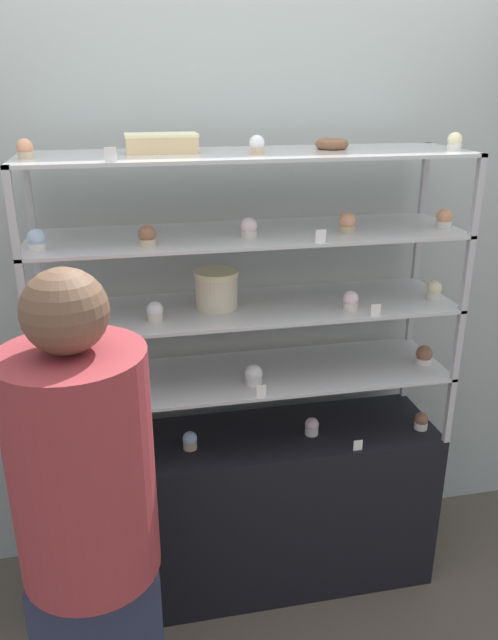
% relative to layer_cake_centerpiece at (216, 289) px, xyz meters
% --- Properties ---
extents(ground_plane, '(20.00, 20.00, 0.00)m').
position_rel_layer_cake_centerpiece_xyz_m(ground_plane, '(0.12, -0.01, -1.35)').
color(ground_plane, brown).
extents(back_wall, '(8.00, 0.05, 2.60)m').
position_rel_layer_cake_centerpiece_xyz_m(back_wall, '(0.12, 0.34, -0.05)').
color(back_wall, '#A8B2AD').
rests_on(back_wall, ground_plane).
extents(display_base, '(1.55, 0.42, 0.72)m').
position_rel_layer_cake_centerpiece_xyz_m(display_base, '(0.12, -0.01, -0.99)').
color(display_base, black).
rests_on(display_base, ground_plane).
extents(display_riser_lower, '(1.55, 0.42, 0.28)m').
position_rel_layer_cake_centerpiece_xyz_m(display_riser_lower, '(0.12, -0.01, -0.37)').
color(display_riser_lower, '#B7B7BC').
rests_on(display_riser_lower, display_base).
extents(display_riser_middle, '(1.55, 0.42, 0.28)m').
position_rel_layer_cake_centerpiece_xyz_m(display_riser_middle, '(0.12, -0.01, -0.09)').
color(display_riser_middle, '#B7B7BC').
rests_on(display_riser_middle, display_riser_lower).
extents(display_riser_upper, '(1.55, 0.42, 0.28)m').
position_rel_layer_cake_centerpiece_xyz_m(display_riser_upper, '(0.12, -0.01, 0.19)').
color(display_riser_upper, '#B7B7BC').
rests_on(display_riser_upper, display_riser_middle).
extents(display_riser_top, '(1.55, 0.42, 0.28)m').
position_rel_layer_cake_centerpiece_xyz_m(display_riser_top, '(0.12, -0.01, 0.47)').
color(display_riser_top, '#B7B7BC').
rests_on(display_riser_top, display_riser_upper).
extents(layer_cake_centerpiece, '(0.16, 0.16, 0.14)m').
position_rel_layer_cake_centerpiece_xyz_m(layer_cake_centerpiece, '(0.00, 0.00, 0.00)').
color(layer_cake_centerpiece, beige).
rests_on(layer_cake_centerpiece, display_riser_middle).
extents(sheet_cake_frosted, '(0.24, 0.13, 0.06)m').
position_rel_layer_cake_centerpiece_xyz_m(sheet_cake_frosted, '(-0.17, 0.03, 0.52)').
color(sheet_cake_frosted, '#DBBC84').
rests_on(sheet_cake_frosted, display_riser_top).
extents(cupcake_0, '(0.06, 0.06, 0.07)m').
position_rel_layer_cake_centerpiece_xyz_m(cupcake_0, '(-0.58, -0.09, -0.59)').
color(cupcake_0, beige).
rests_on(cupcake_0, display_base).
extents(cupcake_1, '(0.06, 0.06, 0.07)m').
position_rel_layer_cake_centerpiece_xyz_m(cupcake_1, '(-0.12, -0.06, -0.59)').
color(cupcake_1, '#CCB28C').
rests_on(cupcake_1, display_base).
extents(cupcake_2, '(0.06, 0.06, 0.07)m').
position_rel_layer_cake_centerpiece_xyz_m(cupcake_2, '(0.37, -0.05, -0.59)').
color(cupcake_2, white).
rests_on(cupcake_2, display_base).
extents(cupcake_3, '(0.06, 0.06, 0.07)m').
position_rel_layer_cake_centerpiece_xyz_m(cupcake_3, '(0.83, -0.10, -0.59)').
color(cupcake_3, white).
rests_on(cupcake_3, display_base).
extents(price_tag_0, '(0.04, 0.00, 0.04)m').
position_rel_layer_cake_centerpiece_xyz_m(price_tag_0, '(0.51, -0.20, -0.61)').
color(price_tag_0, white).
rests_on(price_tag_0, display_base).
extents(cupcake_4, '(0.07, 0.07, 0.08)m').
position_rel_layer_cake_centerpiece_xyz_m(cupcake_4, '(-0.59, -0.06, -0.32)').
color(cupcake_4, beige).
rests_on(cupcake_4, display_riser_lower).
extents(cupcake_5, '(0.07, 0.07, 0.08)m').
position_rel_layer_cake_centerpiece_xyz_m(cupcake_5, '(0.12, -0.10, -0.32)').
color(cupcake_5, white).
rests_on(cupcake_5, display_riser_lower).
extents(cupcake_6, '(0.07, 0.07, 0.08)m').
position_rel_layer_cake_centerpiece_xyz_m(cupcake_6, '(0.83, -0.06, -0.32)').
color(cupcake_6, white).
rests_on(cupcake_6, display_riser_lower).
extents(price_tag_1, '(0.04, 0.00, 0.04)m').
position_rel_layer_cake_centerpiece_xyz_m(price_tag_1, '(0.13, -0.20, -0.33)').
color(price_tag_1, white).
rests_on(price_tag_1, display_riser_lower).
extents(cupcake_7, '(0.06, 0.06, 0.07)m').
position_rel_layer_cake_centerpiece_xyz_m(cupcake_7, '(-0.60, -0.11, -0.04)').
color(cupcake_7, beige).
rests_on(cupcake_7, display_riser_middle).
extents(cupcake_8, '(0.06, 0.06, 0.07)m').
position_rel_layer_cake_centerpiece_xyz_m(cupcake_8, '(-0.23, -0.10, -0.04)').
color(cupcake_8, beige).
rests_on(cupcake_8, display_riser_middle).
extents(cupcake_9, '(0.06, 0.06, 0.07)m').
position_rel_layer_cake_centerpiece_xyz_m(cupcake_9, '(0.48, -0.12, -0.04)').
color(cupcake_9, beige).
rests_on(cupcake_9, display_riser_middle).
extents(cupcake_10, '(0.06, 0.06, 0.07)m').
position_rel_layer_cake_centerpiece_xyz_m(cupcake_10, '(0.83, -0.07, -0.04)').
color(cupcake_10, white).
rests_on(cupcake_10, display_riser_middle).
extents(price_tag_2, '(0.04, 0.00, 0.04)m').
position_rel_layer_cake_centerpiece_xyz_m(price_tag_2, '(0.54, -0.20, -0.05)').
color(price_tag_2, white).
rests_on(price_tag_2, display_riser_middle).
extents(cupcake_11, '(0.06, 0.06, 0.07)m').
position_rel_layer_cake_centerpiece_xyz_m(cupcake_11, '(-0.59, -0.11, 0.24)').
color(cupcake_11, white).
rests_on(cupcake_11, display_riser_upper).
extents(cupcake_12, '(0.06, 0.06, 0.07)m').
position_rel_layer_cake_centerpiece_xyz_m(cupcake_12, '(-0.24, -0.13, 0.24)').
color(cupcake_12, '#CCB28C').
rests_on(cupcake_12, display_riser_upper).
extents(cupcake_13, '(0.06, 0.06, 0.07)m').
position_rel_layer_cake_centerpiece_xyz_m(cupcake_13, '(0.10, -0.08, 0.24)').
color(cupcake_13, beige).
rests_on(cupcake_13, display_riser_upper).
extents(cupcake_14, '(0.06, 0.06, 0.07)m').
position_rel_layer_cake_centerpiece_xyz_m(cupcake_14, '(0.47, -0.07, 0.24)').
color(cupcake_14, '#CCB28C').
rests_on(cupcake_14, display_riser_upper).
extents(cupcake_15, '(0.06, 0.06, 0.07)m').
position_rel_layer_cake_centerpiece_xyz_m(cupcake_15, '(0.84, -0.07, 0.24)').
color(cupcake_15, white).
rests_on(cupcake_15, display_riser_upper).
extents(price_tag_3, '(0.04, 0.00, 0.04)m').
position_rel_layer_cake_centerpiece_xyz_m(price_tag_3, '(0.32, -0.20, 0.23)').
color(price_tag_3, white).
rests_on(price_tag_3, display_riser_upper).
extents(cupcake_16, '(0.05, 0.05, 0.06)m').
position_rel_layer_cake_centerpiece_xyz_m(cupcake_16, '(-0.60, -0.05, 0.52)').
color(cupcake_16, '#CCB28C').
rests_on(cupcake_16, display_riser_top).
extents(cupcake_17, '(0.05, 0.05, 0.06)m').
position_rel_layer_cake_centerpiece_xyz_m(cupcake_17, '(0.13, -0.07, 0.52)').
color(cupcake_17, '#CCB28C').
rests_on(cupcake_17, display_riser_top).
extents(cupcake_18, '(0.05, 0.05, 0.06)m').
position_rel_layer_cake_centerpiece_xyz_m(cupcake_18, '(0.84, -0.09, 0.52)').
color(cupcake_18, white).
rests_on(cupcake_18, display_riser_top).
extents(price_tag_4, '(0.04, 0.00, 0.04)m').
position_rel_layer_cake_centerpiece_xyz_m(price_tag_4, '(-0.34, -0.20, 0.51)').
color(price_tag_4, white).
rests_on(price_tag_4, display_riser_top).
extents(donut_glazed, '(0.12, 0.12, 0.04)m').
position_rel_layer_cake_centerpiece_xyz_m(donut_glazed, '(0.43, 0.03, 0.50)').
color(donut_glazed, brown).
rests_on(donut_glazed, display_riser_top).
extents(customer_figure, '(0.39, 0.39, 1.65)m').
position_rel_layer_cake_centerpiece_xyz_m(customer_figure, '(-0.47, -0.68, -0.47)').
color(customer_figure, '#282D47').
rests_on(customer_figure, ground_plane).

